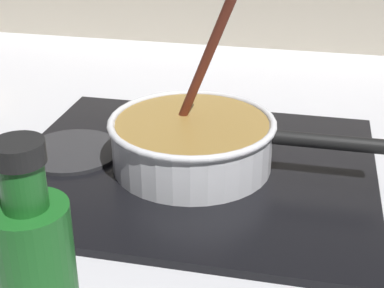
# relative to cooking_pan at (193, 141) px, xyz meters

# --- Properties ---
(ground) EXTENTS (2.40, 1.60, 0.04)m
(ground) POSITION_rel_cooking_pan_xyz_m (-0.11, -0.08, -0.07)
(ground) COLOR #B7B7BC
(hob_plate) EXTENTS (0.56, 0.48, 0.01)m
(hob_plate) POSITION_rel_cooking_pan_xyz_m (-0.00, 0.00, -0.05)
(hob_plate) COLOR black
(hob_plate) RESTS_ON ground
(burner_ring) EXTENTS (0.21, 0.21, 0.01)m
(burner_ring) POSITION_rel_cooking_pan_xyz_m (-0.00, 0.00, -0.04)
(burner_ring) COLOR #592D0C
(burner_ring) RESTS_ON hob_plate
(spare_burner) EXTENTS (0.16, 0.16, 0.01)m
(spare_burner) POSITION_rel_cooking_pan_xyz_m (-0.20, 0.00, -0.04)
(spare_burner) COLOR #262628
(spare_burner) RESTS_ON hob_plate
(cooking_pan) EXTENTS (0.41, 0.25, 0.31)m
(cooking_pan) POSITION_rel_cooking_pan_xyz_m (0.00, 0.00, 0.00)
(cooking_pan) COLOR silver
(cooking_pan) RESTS_ON hob_plate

